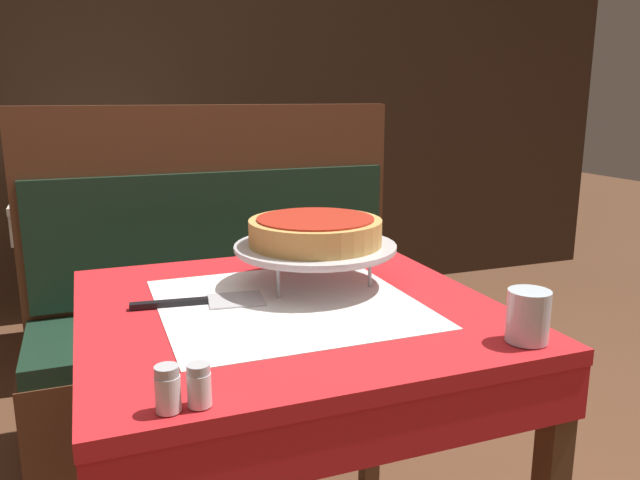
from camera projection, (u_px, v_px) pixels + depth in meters
name	position (u px, v px, depth m)	size (l,w,h in m)	color
dining_table_front	(288.00, 343.00, 1.34)	(0.84, 0.84, 0.78)	red
dining_table_rear	(108.00, 212.00, 2.88)	(0.76, 0.76, 0.78)	beige
booth_bench	(230.00, 343.00, 2.24)	(1.35, 0.50, 1.17)	brown
back_wall_panel	(152.00, 96.00, 3.37)	(6.00, 0.04, 2.40)	black
pizza_pan_stand	(315.00, 249.00, 1.42)	(0.37, 0.37, 0.09)	#ADADB2
deep_dish_pizza	(315.00, 231.00, 1.41)	(0.30, 0.30, 0.06)	tan
pizza_server	(206.00, 301.00, 1.31)	(0.28, 0.11, 0.01)	#BCBCC1
water_glass_near	(528.00, 316.00, 1.10)	(0.08, 0.08, 0.09)	silver
salt_shaker	(168.00, 389.00, 0.86)	(0.04, 0.04, 0.07)	silver
pepper_shaker	(199.00, 385.00, 0.87)	(0.03, 0.03, 0.06)	silver
condiment_caddy	(110.00, 177.00, 2.92)	(0.13, 0.13, 0.16)	black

